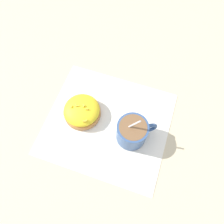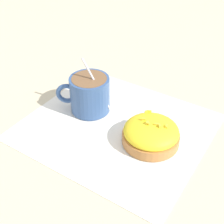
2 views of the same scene
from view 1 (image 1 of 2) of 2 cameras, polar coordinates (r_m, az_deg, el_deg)
name	(u,v)px [view 1 (image 1 of 2)]	position (r m, az deg, el deg)	size (l,w,h in m)	color
ground_plane	(108,123)	(0.60, -1.17, -2.98)	(3.00, 3.00, 0.00)	#C6B793
paper_napkin	(108,123)	(0.59, -1.17, -2.93)	(0.34, 0.31, 0.00)	white
coffee_cup	(133,132)	(0.54, 5.40, -5.11)	(0.10, 0.08, 0.11)	#335184
frosted_pastry	(82,111)	(0.59, -7.91, 0.18)	(0.10, 0.10, 0.05)	#B2753D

